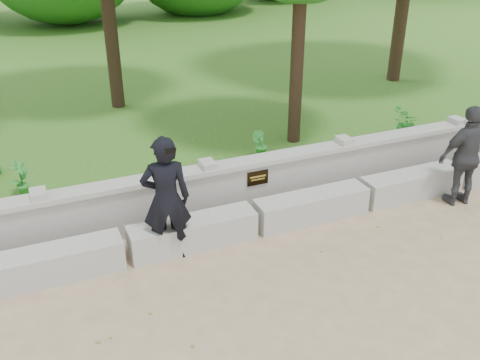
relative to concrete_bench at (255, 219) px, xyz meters
The scene contains 9 objects.
ground 1.91m from the concrete_bench, 90.00° to the right, with size 80.00×80.00×0.00m, color tan.
lawn 12.10m from the concrete_bench, 90.00° to the left, with size 40.00×22.00×0.25m, color #305A1D.
concrete_bench is the anchor object (origin of this frame).
parapet_wall 0.74m from the concrete_bench, 89.99° to the left, with size 12.50×0.35×0.90m.
man_main 1.57m from the concrete_bench, behind, with size 0.75×0.68×1.85m.
visitor_right 3.68m from the concrete_bench, ahead, with size 1.06×0.56×1.73m.
shrub_a 3.91m from the concrete_bench, 145.60° to the left, with size 0.34×0.23×0.64m, color green.
shrub_b 2.30m from the concrete_bench, 63.20° to the left, with size 0.29×0.23×0.53m, color green.
shrub_c 4.59m from the concrete_bench, 22.60° to the left, with size 0.58×0.50×0.64m, color green.
Camera 1 is at (-3.00, -4.52, 4.42)m, focal length 40.00 mm.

